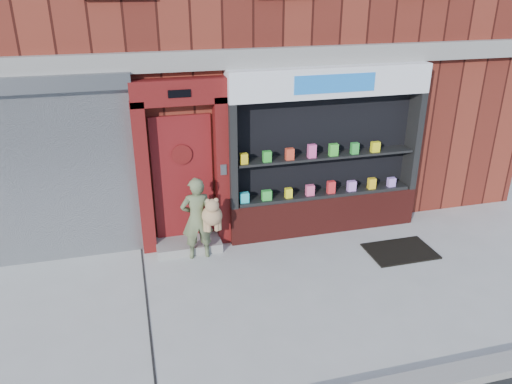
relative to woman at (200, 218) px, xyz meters
name	(u,v)px	position (x,y,z in m)	size (l,w,h in m)	color
ground	(256,298)	(0.58, -1.38, -0.73)	(80.00, 80.00, 0.00)	#9E9E99
shutter_bay	(34,163)	(-2.42, 0.55, 0.99)	(3.10, 0.30, 3.04)	gray
red_door_bay	(183,167)	(-0.17, 0.48, 0.73)	(1.52, 0.58, 2.90)	#570E0E
pharmacy_bay	(325,160)	(2.33, 0.43, 0.64)	(3.50, 0.41, 3.00)	#541814
woman	(200,218)	(0.00, 0.00, 0.00)	(0.66, 0.47, 1.42)	#5B6643
doormat	(400,251)	(3.32, -0.71, -0.72)	(1.12, 0.78, 0.03)	black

